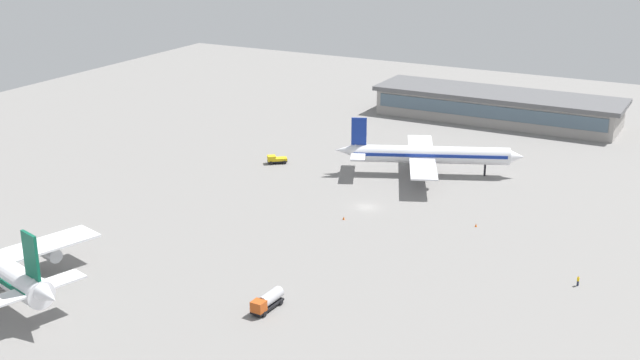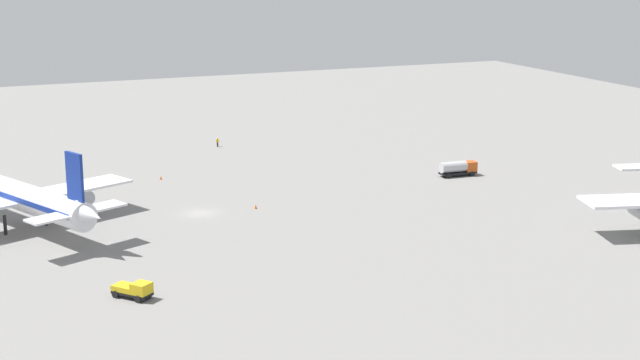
% 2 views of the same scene
% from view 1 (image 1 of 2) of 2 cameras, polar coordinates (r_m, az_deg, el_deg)
% --- Properties ---
extents(ground, '(288.00, 288.00, 0.00)m').
position_cam_1_polar(ground, '(164.63, 3.17, -1.85)').
color(ground, gray).
extents(terminal_building, '(66.41, 18.39, 7.76)m').
position_cam_1_polar(terminal_building, '(232.86, 11.99, 4.95)').
color(terminal_building, '#9E9993').
rests_on(terminal_building, ground).
extents(airplane_taxiing, '(38.93, 32.22, 12.50)m').
position_cam_1_polar(airplane_taxiing, '(183.76, 7.34, 1.73)').
color(airplane_taxiing, white).
rests_on(airplane_taxiing, ground).
extents(fuel_truck, '(2.44, 6.38, 2.50)m').
position_cam_1_polar(fuel_truck, '(124.70, -3.60, -8.21)').
color(fuel_truck, black).
rests_on(fuel_truck, ground).
extents(pushback_tractor, '(4.62, 4.23, 1.90)m').
position_cam_1_polar(pushback_tractor, '(191.26, -3.01, 1.42)').
color(pushback_tractor, black).
rests_on(pushback_tractor, ground).
extents(ground_crew_worker, '(0.46, 0.56, 1.67)m').
position_cam_1_polar(ground_crew_worker, '(137.83, 17.16, -6.57)').
color(ground_crew_worker, '#1E2338').
rests_on(ground_crew_worker, ground).
extents(safety_cone_near_gate, '(0.44, 0.44, 0.60)m').
position_cam_1_polar(safety_cone_near_gate, '(158.07, 1.62, -2.61)').
color(safety_cone_near_gate, '#EA590C').
rests_on(safety_cone_near_gate, ground).
extents(safety_cone_mid_apron, '(0.44, 0.44, 0.60)m').
position_cam_1_polar(safety_cone_mid_apron, '(157.34, 10.57, -3.04)').
color(safety_cone_mid_apron, '#EA590C').
rests_on(safety_cone_mid_apron, ground).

